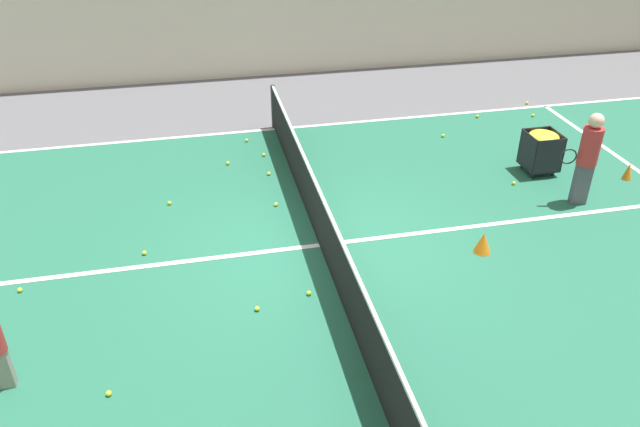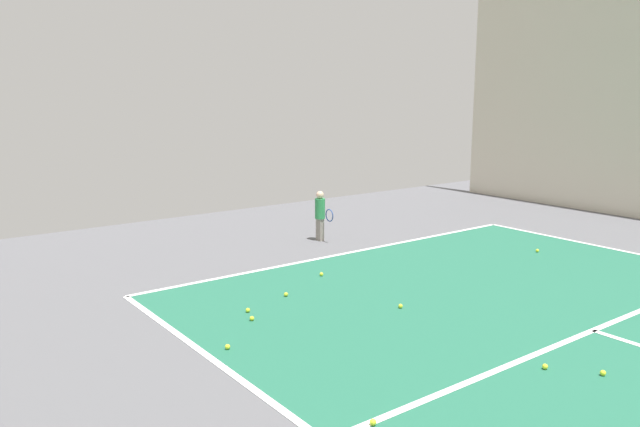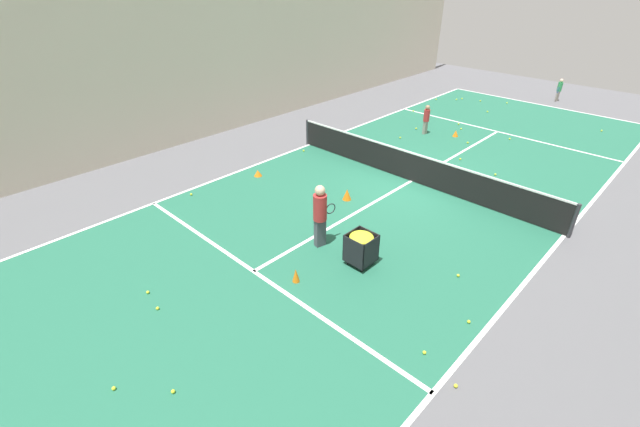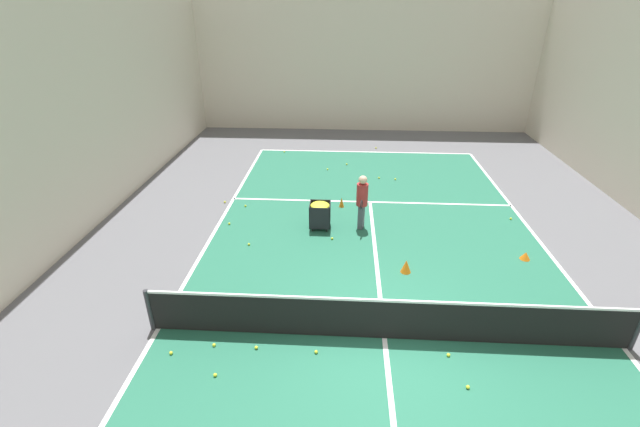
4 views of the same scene
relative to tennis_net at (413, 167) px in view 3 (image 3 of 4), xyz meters
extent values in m
plane|color=#5B5B60|center=(0.00, 0.00, -0.51)|extent=(35.20, 35.20, 0.00)
cube|color=#23664C|center=(0.00, 0.00, -0.51)|extent=(9.40, 23.84, 0.00)
cube|color=white|center=(0.00, -11.92, -0.50)|extent=(9.40, 0.10, 0.00)
cube|color=white|center=(-4.70, 0.00, -0.50)|extent=(0.10, 23.84, 0.00)
cube|color=white|center=(4.70, 0.00, -0.50)|extent=(0.10, 23.84, 0.00)
cube|color=white|center=(0.00, -6.56, -0.50)|extent=(9.40, 0.10, 0.00)
cube|color=white|center=(0.00, 6.56, -0.50)|extent=(9.40, 0.10, 0.00)
cube|color=white|center=(0.00, 0.00, -0.50)|extent=(0.10, 13.11, 0.00)
cube|color=beige|center=(8.45, 0.00, 2.77)|extent=(0.15, 31.50, 6.55)
cylinder|color=#2D2D33|center=(-4.80, 0.00, -0.02)|extent=(0.10, 0.10, 0.98)
cylinder|color=#2D2D33|center=(4.80, 0.00, -0.02)|extent=(0.10, 0.10, 0.98)
cube|color=black|center=(0.00, 0.00, -0.03)|extent=(9.50, 0.03, 0.91)
cube|color=white|center=(0.00, 0.00, 0.45)|extent=(9.50, 0.04, 0.05)
cube|color=gray|center=(-0.19, -13.17, -0.25)|extent=(0.12, 0.18, 0.51)
cylinder|color=#2D8C4C|center=(-0.19, -13.17, 0.22)|extent=(0.23, 0.23, 0.45)
sphere|color=beige|center=(-0.19, -13.17, 0.53)|extent=(0.17, 0.17, 0.17)
torus|color=#2D478C|center=(-0.23, -12.87, 0.11)|extent=(0.04, 0.28, 0.28)
cube|color=#4C4C56|center=(-0.36, 4.72, -0.13)|extent=(0.22, 0.30, 0.75)
cylinder|color=#B22D2D|center=(-0.36, 4.72, 0.58)|extent=(0.40, 0.40, 0.67)
sphere|color=beige|center=(-0.36, 4.72, 1.04)|extent=(0.25, 0.25, 0.25)
torus|color=black|center=(-0.39, 4.37, 0.41)|extent=(0.09, 0.28, 0.28)
cube|color=gray|center=(2.10, -4.19, -0.24)|extent=(0.12, 0.19, 0.54)
cylinder|color=#B22D2D|center=(2.10, -4.19, 0.28)|extent=(0.24, 0.24, 0.48)
sphere|color=#A87A5B|center=(2.10, -4.19, 0.61)|extent=(0.18, 0.18, 0.18)
cube|color=black|center=(-1.59, 4.62, -0.39)|extent=(0.61, 0.60, 0.02)
cube|color=black|center=(-1.59, 4.33, -0.04)|extent=(0.61, 0.02, 0.68)
cube|color=black|center=(-1.59, 4.91, -0.04)|extent=(0.61, 0.02, 0.68)
cube|color=black|center=(-1.89, 4.62, -0.04)|extent=(0.02, 0.60, 0.68)
cube|color=black|center=(-1.29, 4.62, -0.04)|extent=(0.02, 0.60, 0.68)
ellipsoid|color=yellow|center=(-1.59, 4.62, 0.24)|extent=(0.57, 0.56, 0.16)
cylinder|color=black|center=(-1.80, 4.41, -0.45)|extent=(0.05, 0.05, 0.12)
cylinder|color=black|center=(-1.38, 4.41, -0.45)|extent=(0.05, 0.05, 0.12)
cylinder|color=black|center=(-1.80, 4.83, -0.45)|extent=(0.05, 0.05, 0.12)
cylinder|color=black|center=(-1.38, 4.83, -0.45)|extent=(0.05, 0.05, 0.12)
cone|color=orange|center=(3.93, 3.21, -0.40)|extent=(0.27, 0.27, 0.21)
cone|color=orange|center=(-0.96, 6.12, -0.34)|extent=(0.17, 0.17, 0.34)
cone|color=orange|center=(0.71, 2.42, -0.33)|extent=(0.26, 0.26, 0.34)
cone|color=orange|center=(1.01, -4.79, -0.38)|extent=(0.23, 0.23, 0.26)
sphere|color=yellow|center=(2.51, -3.03, -0.47)|extent=(0.07, 0.07, 0.07)
sphere|color=yellow|center=(-4.91, 6.19, -0.47)|extent=(0.07, 0.07, 0.07)
sphere|color=yellow|center=(4.33, 5.51, -0.47)|extent=(0.07, 0.07, 0.07)
sphere|color=yellow|center=(-3.16, -1.17, -0.47)|extent=(0.07, 0.07, 0.07)
sphere|color=yellow|center=(-4.37, 4.65, -0.47)|extent=(0.07, 0.07, 0.07)
sphere|color=yellow|center=(2.60, -10.37, -0.47)|extent=(0.07, 0.07, 0.07)
sphere|color=yellow|center=(-4.15, 5.93, -0.47)|extent=(0.07, 0.07, 0.07)
sphere|color=yellow|center=(1.05, 8.61, -0.47)|extent=(0.07, 0.07, 0.07)
sphere|color=yellow|center=(-3.39, -0.43, -0.47)|extent=(0.07, 0.07, 0.07)
sphere|color=yellow|center=(0.44, 8.71, -0.47)|extent=(0.07, 0.07, 0.07)
sphere|color=yellow|center=(1.45, -10.94, -0.47)|extent=(0.07, 0.07, 0.07)
sphere|color=yellow|center=(1.51, -8.83, -0.47)|extent=(0.07, 0.07, 0.07)
sphere|color=yellow|center=(0.26, -4.40, -0.47)|extent=(0.07, 0.07, 0.07)
sphere|color=yellow|center=(-3.51, 3.47, -0.47)|extent=(0.07, 0.07, 0.07)
sphere|color=yellow|center=(2.65, -4.43, -0.47)|extent=(0.07, 0.07, 0.07)
sphere|color=yellow|center=(3.61, -9.75, -0.47)|extent=(0.07, 0.07, 0.07)
sphere|color=yellow|center=(4.14, -6.51, -0.47)|extent=(0.07, 0.07, 0.07)
sphere|color=yellow|center=(-1.20, 3.94, -0.47)|extent=(0.07, 0.07, 0.07)
sphere|color=yellow|center=(4.36, 0.65, -0.47)|extent=(0.07, 0.07, 0.07)
sphere|color=yellow|center=(1.19, -0.42, -0.47)|extent=(0.07, 0.07, 0.07)
sphere|color=yellow|center=(-0.76, -5.96, -0.47)|extent=(0.07, 0.07, 0.07)
sphere|color=yellow|center=(-1.80, -2.31, -0.47)|extent=(0.07, 0.07, 0.07)
sphere|color=yellow|center=(-1.36, -0.49, -0.47)|extent=(0.07, 0.07, 0.07)
sphere|color=yellow|center=(-3.18, -9.61, -0.47)|extent=(0.07, 0.07, 0.07)
sphere|color=yellow|center=(4.39, -9.04, -0.47)|extent=(0.07, 0.07, 0.07)
sphere|color=yellow|center=(-1.58, 9.52, -0.47)|extent=(0.07, 0.07, 0.07)
sphere|color=yellow|center=(-2.54, -0.45, -0.47)|extent=(0.07, 0.07, 0.07)
sphere|color=yellow|center=(-4.16, -0.69, -0.47)|extent=(0.07, 0.07, 0.07)
sphere|color=yellow|center=(-0.81, 10.17, -0.47)|extent=(0.07, 0.07, 0.07)
sphere|color=yellow|center=(1.24, -5.72, -0.47)|extent=(0.07, 0.07, 0.07)
sphere|color=yellow|center=(2.69, -5.09, -0.47)|extent=(0.07, 0.07, 0.07)
sphere|color=yellow|center=(3.48, -10.09, -0.47)|extent=(0.07, 0.07, 0.07)
sphere|color=yellow|center=(1.63, -6.23, -0.47)|extent=(0.07, 0.07, 0.07)
sphere|color=yellow|center=(1.37, -1.17, -0.47)|extent=(0.07, 0.07, 0.07)
sphere|color=yellow|center=(-0.32, -2.70, -0.47)|extent=(0.07, 0.07, 0.07)
camera|label=1|loc=(7.98, -1.73, 4.99)|focal=35.00mm
camera|label=2|loc=(7.98, -2.26, 2.76)|focal=35.00mm
camera|label=3|loc=(-6.51, 11.17, 5.64)|focal=24.00mm
camera|label=4|loc=(-0.91, -6.69, 5.64)|focal=24.00mm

